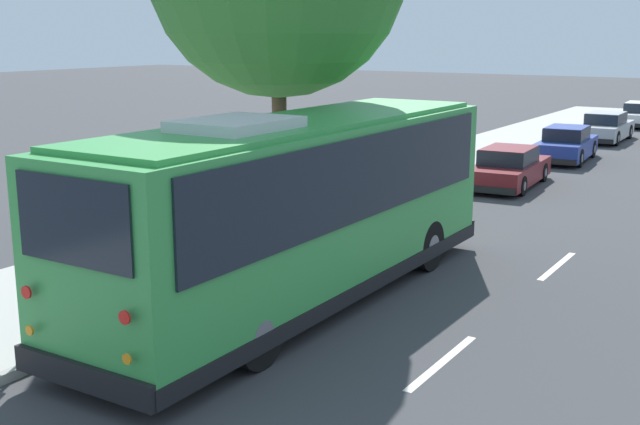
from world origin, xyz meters
name	(u,v)px	position (x,y,z in m)	size (l,w,h in m)	color
ground_plane	(338,280)	(0.00, 0.00, 0.00)	(160.00, 160.00, 0.00)	#3D3D3F
sidewalk_slab	(195,250)	(0.00, 3.75, 0.07)	(80.00, 4.32, 0.15)	#B2AFA8
curb_strip	(276,265)	(0.00, 1.52, 0.07)	(80.00, 0.14, 0.15)	#9D9A94
shuttle_bus	(302,200)	(-1.48, -0.10, 1.89)	(10.50, 2.76, 3.52)	green
parked_sedan_maroon	(509,168)	(11.47, 0.51, 0.59)	(4.58, 1.99, 1.27)	maroon
parked_sedan_blue	(566,145)	(17.73, 0.41, 0.62)	(4.44, 1.95, 1.33)	navy
parked_sedan_silver	(606,128)	(24.50, 0.50, 0.61)	(4.59, 1.81, 1.31)	#A8AAAF
sign_post_far	(39,295)	(-5.62, 1.96, 0.93)	(0.06, 0.22, 1.51)	gray
lane_stripe_mid	(442,362)	(-2.70, -3.43, 0.00)	(2.40, 0.14, 0.01)	silver
lane_stripe_ahead	(557,266)	(3.30, -3.43, 0.00)	(2.40, 0.14, 0.01)	silver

